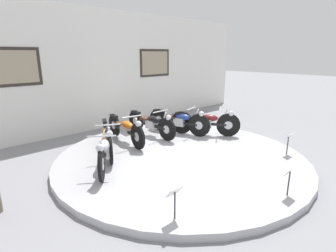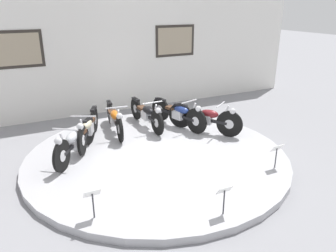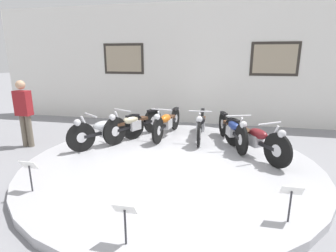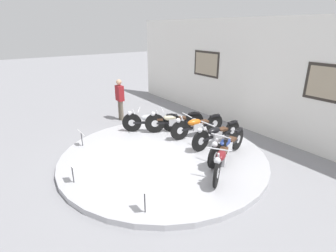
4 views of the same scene
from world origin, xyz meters
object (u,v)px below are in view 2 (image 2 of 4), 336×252
info_placard_front_left (93,197)px  info_placard_front_centre (224,194)px  motorcycle_silver (75,140)px  motorcycle_blue (179,113)px  info_placard_front_right (277,151)px  motorcycle_orange (115,118)px  motorcycle_cream (88,127)px  motorcycle_black (147,113)px  motorcycle_maroon (206,117)px

info_placard_front_left → info_placard_front_centre: size_ratio=1.00×
motorcycle_silver → info_placard_front_centre: (1.64, -3.10, -0.02)m
motorcycle_blue → info_placard_front_right: motorcycle_blue is taller
motorcycle_orange → motorcycle_cream: bearing=-154.1°
motorcycle_black → info_placard_front_right: (1.41, -3.30, -0.02)m
motorcycle_silver → motorcycle_orange: (1.20, 1.02, -0.00)m
motorcycle_cream → motorcycle_maroon: same height
motorcycle_cream → motorcycle_maroon: 2.91m
motorcycle_black → info_placard_front_centre: bearing=-96.1°
motorcycle_blue → motorcycle_maroon: size_ratio=1.15×
motorcycle_maroon → info_placard_front_left: 4.16m
motorcycle_blue → info_placard_front_left: 4.22m
info_placard_front_left → info_placard_front_centre: 2.02m
motorcycle_black → info_placard_front_centre: 4.13m
motorcycle_cream → motorcycle_black: (1.64, 0.37, -0.01)m
motorcycle_cream → motorcycle_maroon: size_ratio=1.09×
info_placard_front_left → info_placard_front_centre: same height
motorcycle_cream → motorcycle_black: motorcycle_cream is taller
motorcycle_silver → info_placard_front_right: bearing=-33.2°
info_placard_front_centre → info_placard_front_left: bearing=156.2°
motorcycle_orange → info_placard_front_left: size_ratio=3.87×
motorcycle_silver → info_placard_front_centre: bearing=-62.1°
motorcycle_orange → info_placard_front_centre: size_ratio=3.87×
info_placard_front_left → info_placard_front_right: same height
motorcycle_orange → motorcycle_blue: (1.64, -0.37, 0.01)m
motorcycle_orange → info_placard_front_centre: motorcycle_orange is taller
motorcycle_cream → motorcycle_silver: bearing=-123.8°
motorcycle_maroon → info_placard_front_right: size_ratio=3.30×
motorcycle_silver → motorcycle_cream: (0.43, 0.64, 0.01)m
motorcycle_orange → motorcycle_maroon: (2.08, -1.01, 0.01)m
motorcycle_black → info_placard_front_left: 4.01m
motorcycle_silver → motorcycle_cream: bearing=56.2°
motorcycle_black → motorcycle_blue: (0.76, -0.37, 0.01)m
info_placard_front_left → motorcycle_blue: bearing=43.8°
motorcycle_orange → info_placard_front_left: bearing=-113.1°
motorcycle_silver → motorcycle_blue: motorcycle_blue is taller
info_placard_front_left → info_placard_front_centre: (1.85, -0.81, 0.00)m
motorcycle_orange → motorcycle_black: 0.88m
motorcycle_cream → info_placard_front_left: bearing=-102.4°
motorcycle_cream → motorcycle_blue: bearing=-0.1°
info_placard_front_left → motorcycle_silver: bearing=84.7°
motorcycle_blue → motorcycle_maroon: motorcycle_maroon is taller
motorcycle_black → motorcycle_maroon: (1.20, -1.01, 0.01)m
motorcycle_blue → info_placard_front_centre: size_ratio=3.79×
info_placard_front_centre → motorcycle_blue: bearing=72.2°
motorcycle_orange → info_placard_front_centre: 4.13m
motorcycle_cream → info_placard_front_centre: 3.93m
motorcycle_black → motorcycle_blue: 0.85m
motorcycle_black → info_placard_front_centre: (-0.44, -4.11, -0.02)m
motorcycle_blue → motorcycle_black: bearing=154.0°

